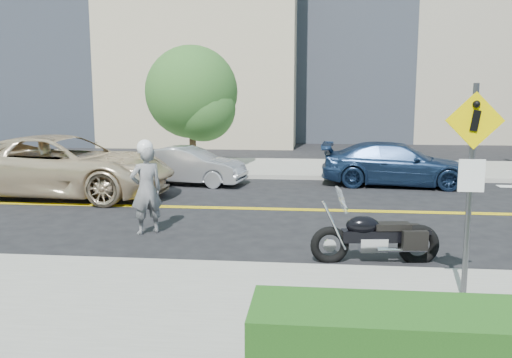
{
  "coord_description": "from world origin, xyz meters",
  "views": [
    {
      "loc": [
        2.03,
        -13.91,
        3.01
      ],
      "look_at": [
        0.84,
        -2.54,
        1.2
      ],
      "focal_mm": 38.0,
      "sensor_mm": 36.0,
      "label": 1
    }
  ],
  "objects_px": {
    "motorcyclist": "(146,187)",
    "motorcycle": "(376,225)",
    "parked_car_silver": "(188,166)",
    "parked_car_blue": "(396,164)",
    "suv": "(64,166)",
    "pedestrian_sign": "(471,171)"
  },
  "relations": [
    {
      "from": "motorcyclist",
      "to": "motorcycle",
      "type": "relative_size",
      "value": 0.92
    },
    {
      "from": "parked_car_silver",
      "to": "parked_car_blue",
      "type": "height_order",
      "value": "parked_car_blue"
    },
    {
      "from": "motorcycle",
      "to": "suv",
      "type": "bearing_deg",
      "value": 140.26
    },
    {
      "from": "suv",
      "to": "motorcyclist",
      "type": "bearing_deg",
      "value": -133.5
    },
    {
      "from": "suv",
      "to": "parked_car_blue",
      "type": "xyz_separation_m",
      "value": [
        10.05,
        2.94,
        -0.19
      ]
    },
    {
      "from": "motorcycle",
      "to": "parked_car_silver",
      "type": "height_order",
      "value": "motorcycle"
    },
    {
      "from": "pedestrian_sign",
      "to": "parked_car_blue",
      "type": "xyz_separation_m",
      "value": [
        0.59,
        10.46,
        -1.25
      ]
    },
    {
      "from": "motorcycle",
      "to": "parked_car_blue",
      "type": "bearing_deg",
      "value": 72.64
    },
    {
      "from": "pedestrian_sign",
      "to": "parked_car_silver",
      "type": "xyz_separation_m",
      "value": [
        -6.28,
        9.95,
        -1.33
      ]
    },
    {
      "from": "motorcycle",
      "to": "motorcyclist",
      "type": "bearing_deg",
      "value": 155.24
    },
    {
      "from": "motorcyclist",
      "to": "parked_car_blue",
      "type": "bearing_deg",
      "value": -168.09
    },
    {
      "from": "parked_car_silver",
      "to": "parked_car_blue",
      "type": "relative_size",
      "value": 0.78
    },
    {
      "from": "suv",
      "to": "parked_car_silver",
      "type": "bearing_deg",
      "value": -49.39
    },
    {
      "from": "pedestrian_sign",
      "to": "parked_car_silver",
      "type": "relative_size",
      "value": 0.79
    },
    {
      "from": "motorcyclist",
      "to": "parked_car_silver",
      "type": "xyz_separation_m",
      "value": [
        -0.57,
        6.4,
        -0.39
      ]
    },
    {
      "from": "motorcycle",
      "to": "parked_car_blue",
      "type": "height_order",
      "value": "parked_car_blue"
    },
    {
      "from": "motorcycle",
      "to": "parked_car_silver",
      "type": "distance_m",
      "value": 9.53
    },
    {
      "from": "motorcyclist",
      "to": "parked_car_blue",
      "type": "relative_size",
      "value": 0.42
    },
    {
      "from": "motorcycle",
      "to": "parked_car_blue",
      "type": "xyz_separation_m",
      "value": [
        1.6,
        8.45,
        0.03
      ]
    },
    {
      "from": "suv",
      "to": "parked_car_silver",
      "type": "xyz_separation_m",
      "value": [
        3.18,
        2.43,
        -0.27
      ]
    },
    {
      "from": "motorcyclist",
      "to": "motorcycle",
      "type": "height_order",
      "value": "motorcyclist"
    },
    {
      "from": "parked_car_silver",
      "to": "suv",
      "type": "bearing_deg",
      "value": 136.68
    }
  ]
}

